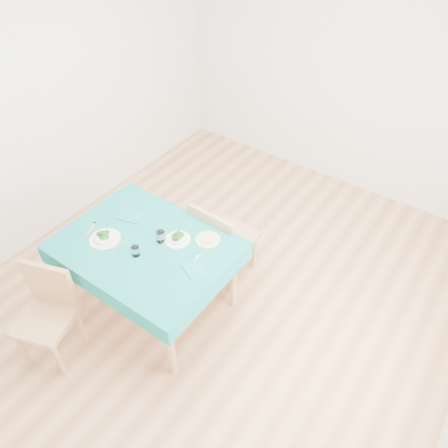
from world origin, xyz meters
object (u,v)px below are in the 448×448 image
Objects in this scene: chair_far at (226,225)px; bowl_far at (178,238)px; chair_near at (42,315)px; bowl_near at (104,236)px; table at (151,276)px; side_plate at (208,240)px.

bowl_far is (-0.09, -0.53, 0.21)m from chair_far.
chair_near reaches higher than bowl_near.
bowl_near is 0.58m from bowl_far.
chair_near is 4.85× the size of bowl_far.
table is at bearing 70.86° from chair_far.
bowl_near is at bearing -145.26° from bowl_far.
chair_near is at bearing -111.40° from table.
chair_far reaches higher than bowl_near.
chair_near reaches higher than side_plate.
side_plate is at bearing 39.66° from chair_near.
chair_near is at bearing -92.02° from bowl_near.
table is 5.47× the size of bowl_near.
table is 1.16× the size of chair_far.
chair_far is 5.81× the size of side_plate.
chair_far reaches higher than chair_near.
bowl_near reaches higher than side_plate.
table is at bearing -138.95° from side_plate.
table is 0.63m from side_plate.
chair_near is (-0.32, -0.82, 0.12)m from table.
side_plate reaches higher than table.
chair_far is 0.44m from side_plate.
bowl_near is 0.82m from side_plate.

